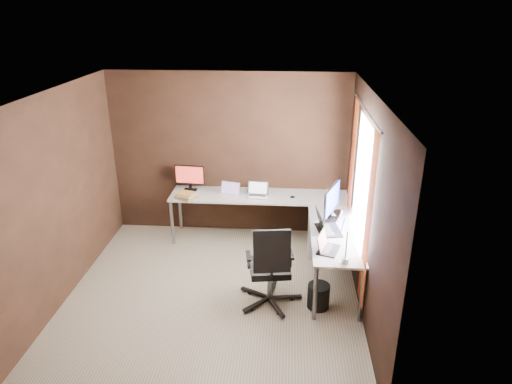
{
  "coord_description": "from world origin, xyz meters",
  "views": [
    {
      "loc": [
        0.88,
        -4.76,
        3.4
      ],
      "look_at": [
        0.47,
        0.95,
        1.01
      ],
      "focal_mm": 32.0,
      "sensor_mm": 36.0,
      "label": 1
    }
  ],
  "objects_px": {
    "laptop_black_big": "(326,227)",
    "monitor_right": "(332,201)",
    "wastebasket": "(318,296)",
    "laptop_black_small": "(326,246)",
    "office_chair": "(270,281)",
    "laptop_white": "(229,193)",
    "laptop_silver": "(258,193)",
    "monitor_left": "(190,176)",
    "book_stack": "(186,196)",
    "drawer_pedestal": "(323,234)",
    "desk_lamp": "(341,230)"
  },
  "relations": [
    {
      "from": "book_stack",
      "to": "laptop_black_small",
      "type": "bearing_deg",
      "value": -35.19
    },
    {
      "from": "laptop_silver",
      "to": "monitor_right",
      "type": "bearing_deg",
      "value": -31.45
    },
    {
      "from": "laptop_silver",
      "to": "laptop_white",
      "type": "bearing_deg",
      "value": -172.24
    },
    {
      "from": "office_chair",
      "to": "wastebasket",
      "type": "xyz_separation_m",
      "value": [
        0.59,
        -0.04,
        -0.16
      ]
    },
    {
      "from": "laptop_silver",
      "to": "laptop_black_small",
      "type": "height_order",
      "value": "laptop_black_small"
    },
    {
      "from": "laptop_black_big",
      "to": "monitor_right",
      "type": "bearing_deg",
      "value": -24.79
    },
    {
      "from": "book_stack",
      "to": "laptop_black_big",
      "type": "bearing_deg",
      "value": -24.39
    },
    {
      "from": "monitor_left",
      "to": "laptop_silver",
      "type": "distance_m",
      "value": 1.07
    },
    {
      "from": "drawer_pedestal",
      "to": "monitor_right",
      "type": "height_order",
      "value": "monitor_right"
    },
    {
      "from": "laptop_white",
      "to": "office_chair",
      "type": "xyz_separation_m",
      "value": [
        0.68,
        -1.58,
        -0.46
      ]
    },
    {
      "from": "drawer_pedestal",
      "to": "office_chair",
      "type": "distance_m",
      "value": 1.47
    },
    {
      "from": "monitor_left",
      "to": "wastebasket",
      "type": "xyz_separation_m",
      "value": [
        1.89,
        -1.8,
        -0.8
      ]
    },
    {
      "from": "laptop_white",
      "to": "laptop_silver",
      "type": "distance_m",
      "value": 0.42
    },
    {
      "from": "monitor_left",
      "to": "laptop_black_small",
      "type": "distance_m",
      "value": 2.59
    },
    {
      "from": "laptop_silver",
      "to": "wastebasket",
      "type": "relative_size",
      "value": 1.06
    },
    {
      "from": "laptop_silver",
      "to": "book_stack",
      "type": "xyz_separation_m",
      "value": [
        -1.04,
        -0.16,
        -0.0
      ]
    },
    {
      "from": "wastebasket",
      "to": "laptop_white",
      "type": "bearing_deg",
      "value": 128.06
    },
    {
      "from": "monitor_right",
      "to": "laptop_black_big",
      "type": "distance_m",
      "value": 0.4
    },
    {
      "from": "laptop_black_small",
      "to": "office_chair",
      "type": "xyz_separation_m",
      "value": [
        -0.65,
        -0.06,
        -0.46
      ]
    },
    {
      "from": "laptop_silver",
      "to": "laptop_black_big",
      "type": "distance_m",
      "value": 1.41
    },
    {
      "from": "laptop_black_big",
      "to": "wastebasket",
      "type": "height_order",
      "value": "laptop_black_big"
    },
    {
      "from": "drawer_pedestal",
      "to": "monitor_right",
      "type": "xyz_separation_m",
      "value": [
        0.05,
        -0.43,
        0.71
      ]
    },
    {
      "from": "drawer_pedestal",
      "to": "book_stack",
      "type": "height_order",
      "value": "book_stack"
    },
    {
      "from": "laptop_white",
      "to": "laptop_black_small",
      "type": "relative_size",
      "value": 0.9
    },
    {
      "from": "monitor_right",
      "to": "office_chair",
      "type": "xyz_separation_m",
      "value": [
        -0.76,
        -0.86,
        -0.69
      ]
    },
    {
      "from": "laptop_silver",
      "to": "desk_lamp",
      "type": "distance_m",
      "value": 2.06
    },
    {
      "from": "laptop_silver",
      "to": "desk_lamp",
      "type": "bearing_deg",
      "value": -55.04
    },
    {
      "from": "laptop_black_big",
      "to": "laptop_black_small",
      "type": "bearing_deg",
      "value": 167.53
    },
    {
      "from": "laptop_black_small",
      "to": "desk_lamp",
      "type": "xyz_separation_m",
      "value": [
        0.12,
        -0.21,
        0.33
      ]
    },
    {
      "from": "laptop_black_small",
      "to": "laptop_white",
      "type": "bearing_deg",
      "value": 59.74
    },
    {
      "from": "drawer_pedestal",
      "to": "laptop_silver",
      "type": "height_order",
      "value": "laptop_silver"
    },
    {
      "from": "monitor_right",
      "to": "wastebasket",
      "type": "height_order",
      "value": "monitor_right"
    },
    {
      "from": "desk_lamp",
      "to": "wastebasket",
      "type": "xyz_separation_m",
      "value": [
        -0.19,
        0.11,
        -0.96
      ]
    },
    {
      "from": "monitor_left",
      "to": "desk_lamp",
      "type": "distance_m",
      "value": 2.82
    },
    {
      "from": "laptop_white",
      "to": "monitor_left",
      "type": "bearing_deg",
      "value": 178.12
    },
    {
      "from": "drawer_pedestal",
      "to": "book_stack",
      "type": "distance_m",
      "value": 2.08
    },
    {
      "from": "laptop_black_big",
      "to": "book_stack",
      "type": "height_order",
      "value": "laptop_black_big"
    },
    {
      "from": "monitor_right",
      "to": "wastebasket",
      "type": "relative_size",
      "value": 1.85
    },
    {
      "from": "laptop_white",
      "to": "book_stack",
      "type": "relative_size",
      "value": 0.95
    },
    {
      "from": "monitor_right",
      "to": "monitor_left",
      "type": "bearing_deg",
      "value": 88.02
    },
    {
      "from": "laptop_black_small",
      "to": "desk_lamp",
      "type": "relative_size",
      "value": 0.61
    },
    {
      "from": "laptop_black_big",
      "to": "wastebasket",
      "type": "distance_m",
      "value": 0.86
    },
    {
      "from": "laptop_white",
      "to": "desk_lamp",
      "type": "xyz_separation_m",
      "value": [
        1.45,
        -1.73,
        0.33
      ]
    },
    {
      "from": "monitor_right",
      "to": "laptop_silver",
      "type": "height_order",
      "value": "monitor_right"
    },
    {
      "from": "laptop_white",
      "to": "office_chair",
      "type": "distance_m",
      "value": 1.78
    },
    {
      "from": "drawer_pedestal",
      "to": "laptop_silver",
      "type": "relative_size",
      "value": 1.86
    },
    {
      "from": "laptop_white",
      "to": "drawer_pedestal",
      "type": "bearing_deg",
      "value": 2.74
    },
    {
      "from": "laptop_silver",
      "to": "book_stack",
      "type": "height_order",
      "value": "laptop_silver"
    },
    {
      "from": "wastebasket",
      "to": "laptop_black_small",
      "type": "bearing_deg",
      "value": 58.29
    },
    {
      "from": "drawer_pedestal",
      "to": "monitor_right",
      "type": "relative_size",
      "value": 1.07
    }
  ]
}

